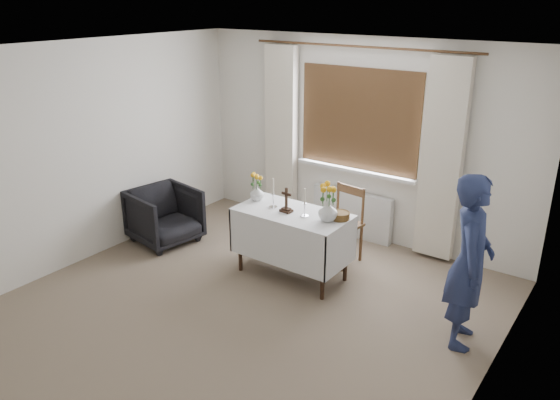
{
  "coord_description": "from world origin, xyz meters",
  "views": [
    {
      "loc": [
        3.01,
        -3.4,
        2.95
      ],
      "look_at": [
        -0.04,
        0.88,
        0.96
      ],
      "focal_mm": 35.0,
      "sensor_mm": 36.0,
      "label": 1
    }
  ],
  "objects_px": {
    "armchair": "(165,216)",
    "flower_vase_left": "(257,193)",
    "wooden_chair": "(340,226)",
    "wooden_cross": "(286,200)",
    "person": "(470,262)",
    "flower_vase_right": "(328,211)",
    "altar_table": "(292,244)"
  },
  "relations": [
    {
      "from": "wooden_chair",
      "to": "wooden_cross",
      "type": "relative_size",
      "value": 3.29
    },
    {
      "from": "flower_vase_left",
      "to": "person",
      "type": "bearing_deg",
      "value": -4.4
    },
    {
      "from": "armchair",
      "to": "flower_vase_right",
      "type": "xyz_separation_m",
      "value": [
        2.23,
        0.21,
        0.52
      ]
    },
    {
      "from": "flower_vase_left",
      "to": "flower_vase_right",
      "type": "bearing_deg",
      "value": -3.02
    },
    {
      "from": "wooden_chair",
      "to": "wooden_cross",
      "type": "height_order",
      "value": "wooden_cross"
    },
    {
      "from": "person",
      "to": "flower_vase_right",
      "type": "xyz_separation_m",
      "value": [
        -1.5,
        0.14,
        0.08
      ]
    },
    {
      "from": "altar_table",
      "to": "flower_vase_right",
      "type": "height_order",
      "value": "flower_vase_right"
    },
    {
      "from": "wooden_chair",
      "to": "armchair",
      "type": "height_order",
      "value": "wooden_chair"
    },
    {
      "from": "person",
      "to": "flower_vase_right",
      "type": "height_order",
      "value": "person"
    },
    {
      "from": "altar_table",
      "to": "armchair",
      "type": "xyz_separation_m",
      "value": [
        -1.8,
        -0.19,
        -0.03
      ]
    },
    {
      "from": "altar_table",
      "to": "person",
      "type": "relative_size",
      "value": 0.78
    },
    {
      "from": "armchair",
      "to": "flower_vase_left",
      "type": "distance_m",
      "value": 1.39
    },
    {
      "from": "altar_table",
      "to": "flower_vase_right",
      "type": "relative_size",
      "value": 5.91
    },
    {
      "from": "flower_vase_right",
      "to": "armchair",
      "type": "bearing_deg",
      "value": -174.72
    },
    {
      "from": "armchair",
      "to": "wooden_cross",
      "type": "height_order",
      "value": "wooden_cross"
    },
    {
      "from": "person",
      "to": "flower_vase_left",
      "type": "distance_m",
      "value": 2.47
    },
    {
      "from": "altar_table",
      "to": "wooden_cross",
      "type": "height_order",
      "value": "wooden_cross"
    },
    {
      "from": "altar_table",
      "to": "wooden_chair",
      "type": "height_order",
      "value": "wooden_chair"
    },
    {
      "from": "flower_vase_right",
      "to": "altar_table",
      "type": "bearing_deg",
      "value": -177.51
    },
    {
      "from": "wooden_chair",
      "to": "armchair",
      "type": "relative_size",
      "value": 1.17
    },
    {
      "from": "wooden_chair",
      "to": "flower_vase_right",
      "type": "distance_m",
      "value": 0.75
    },
    {
      "from": "altar_table",
      "to": "flower_vase_right",
      "type": "distance_m",
      "value": 0.65
    },
    {
      "from": "wooden_chair",
      "to": "wooden_cross",
      "type": "distance_m",
      "value": 0.85
    },
    {
      "from": "wooden_cross",
      "to": "flower_vase_left",
      "type": "height_order",
      "value": "wooden_cross"
    },
    {
      "from": "wooden_chair",
      "to": "flower_vase_left",
      "type": "xyz_separation_m",
      "value": [
        -0.78,
        -0.54,
        0.4
      ]
    },
    {
      "from": "wooden_chair",
      "to": "person",
      "type": "bearing_deg",
      "value": -15.96
    },
    {
      "from": "person",
      "to": "wooden_cross",
      "type": "xyz_separation_m",
      "value": [
        -1.98,
        0.09,
        0.11
      ]
    },
    {
      "from": "armchair",
      "to": "flower_vase_left",
      "type": "relative_size",
      "value": 4.57
    },
    {
      "from": "altar_table",
      "to": "wooden_chair",
      "type": "relative_size",
      "value": 1.38
    },
    {
      "from": "wooden_cross",
      "to": "flower_vase_right",
      "type": "bearing_deg",
      "value": 10.84
    },
    {
      "from": "wooden_chair",
      "to": "flower_vase_right",
      "type": "xyz_separation_m",
      "value": [
        0.18,
        -0.6,
        0.42
      ]
    },
    {
      "from": "wooden_chair",
      "to": "flower_vase_right",
      "type": "bearing_deg",
      "value": -65.88
    }
  ]
}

